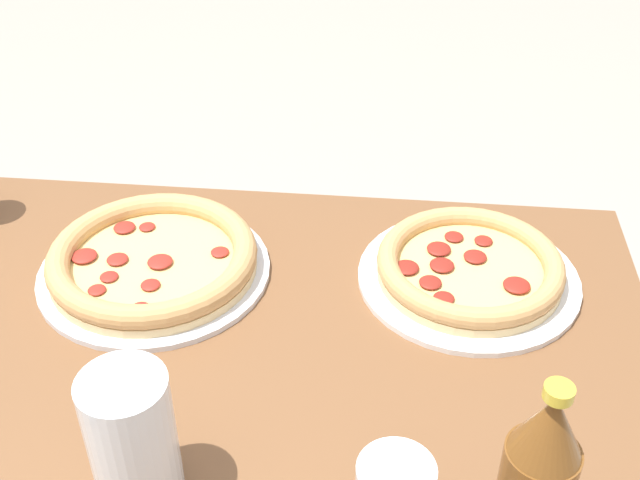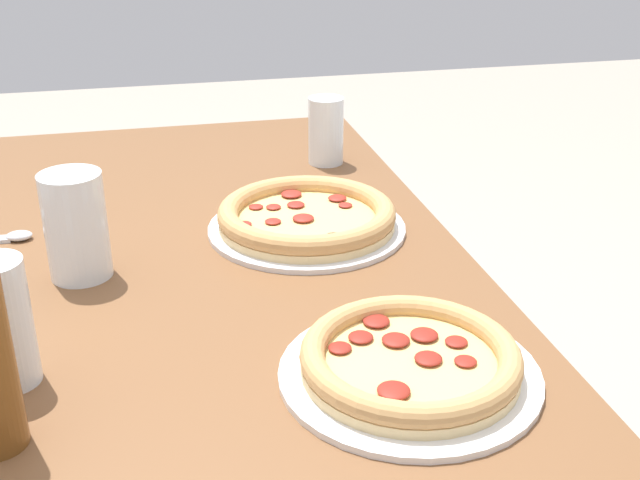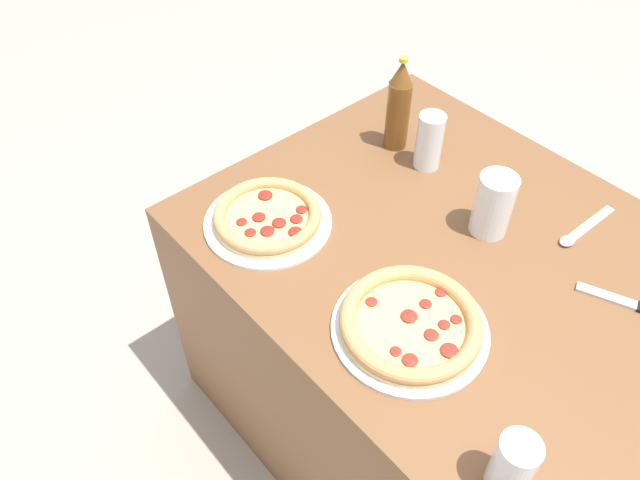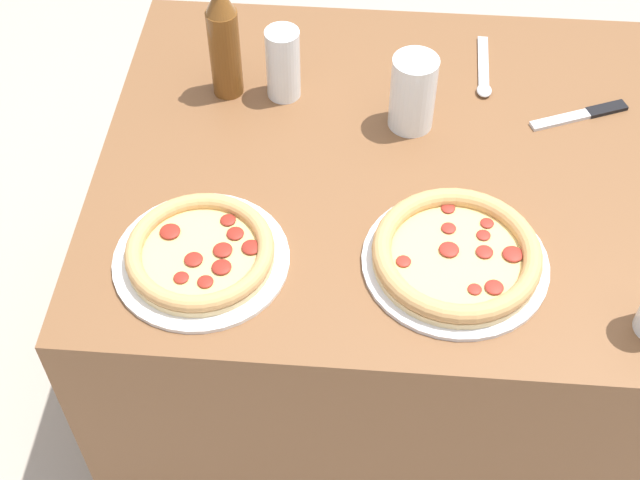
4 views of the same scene
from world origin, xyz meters
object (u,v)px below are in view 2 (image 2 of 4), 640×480
object	(u,v)px
pizza_salami	(306,218)
knife	(61,192)
glass_iced_tea	(75,228)
glass_water	(1,330)
pizza_veggie	(409,362)
glass_red_wine	(325,132)

from	to	relation	value
pizza_salami	knife	bearing A→B (deg)	-123.29
glass_iced_tea	glass_water	bearing A→B (deg)	-15.06
pizza_salami	pizza_veggie	size ratio (longest dim) A/B	1.06
glass_red_wine	pizza_veggie	bearing A→B (deg)	-6.09
pizza_salami	knife	xyz separation A→B (m)	(-0.25, -0.38, -0.02)
glass_red_wine	knife	size ratio (longest dim) A/B	0.66
pizza_veggie	glass_water	size ratio (longest dim) A/B	1.99
glass_iced_tea	pizza_veggie	bearing A→B (deg)	47.02
pizza_salami	pizza_veggie	xyz separation A→B (m)	(0.41, 0.03, -0.00)
pizza_veggie	glass_water	xyz separation A→B (m)	(-0.09, -0.42, 0.04)
pizza_salami	knife	world-z (taller)	pizza_salami
glass_water	glass_red_wine	xyz separation A→B (m)	(-0.62, 0.50, -0.00)
glass_iced_tea	glass_red_wine	bearing A→B (deg)	131.19
glass_red_wine	glass_iced_tea	xyz separation A→B (m)	(0.38, -0.43, 0.01)
pizza_salami	pizza_veggie	world-z (taller)	pizza_salami
pizza_veggie	knife	xyz separation A→B (m)	(-0.66, -0.40, -0.02)
pizza_salami	knife	distance (m)	0.45
pizza_salami	glass_red_wine	world-z (taller)	glass_red_wine
glass_red_wine	knife	world-z (taller)	glass_red_wine
pizza_veggie	glass_iced_tea	size ratio (longest dim) A/B	1.95
glass_water	glass_red_wine	world-z (taller)	glass_water
glass_water	pizza_salami	bearing A→B (deg)	128.89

